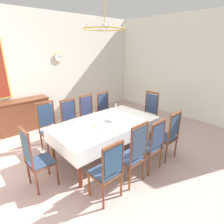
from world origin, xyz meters
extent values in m
cube|color=#BCA096|center=(0.00, 0.00, -0.02)|extent=(7.04, 5.79, 0.04)
cube|color=silver|center=(0.00, 2.93, 1.66)|extent=(7.04, 0.08, 3.32)
cube|color=silver|center=(3.56, 0.00, 1.66)|extent=(0.08, 5.79, 3.32)
cylinder|color=maroon|center=(-1.03, -0.47, 0.37)|extent=(0.07, 0.07, 0.75)
cylinder|color=brown|center=(1.03, -0.47, 0.37)|extent=(0.07, 0.07, 0.75)
cylinder|color=brown|center=(-1.03, 0.55, 0.37)|extent=(0.07, 0.07, 0.75)
cylinder|color=brown|center=(1.03, 0.55, 0.37)|extent=(0.07, 0.07, 0.75)
cube|color=brown|center=(0.00, 0.04, 0.71)|extent=(2.13, 1.10, 0.08)
cube|color=brown|center=(0.00, 0.04, 0.76)|extent=(2.25, 1.22, 0.03)
cube|color=white|center=(0.00, 0.04, 0.78)|extent=(2.27, 1.24, 0.00)
cube|color=white|center=(0.00, -0.57, 0.63)|extent=(2.27, 0.00, 0.29)
cube|color=white|center=(0.00, 0.65, 0.63)|extent=(2.27, 0.00, 0.29)
cube|color=white|center=(-1.13, 0.04, 0.63)|extent=(0.00, 1.24, 0.29)
cube|color=white|center=(1.13, 0.04, 0.63)|extent=(0.00, 1.24, 0.29)
cylinder|color=brown|center=(-1.02, -0.73, 0.22)|extent=(0.04, 0.04, 0.44)
cylinder|color=brown|center=(-0.64, -0.73, 0.22)|extent=(0.04, 0.04, 0.44)
cylinder|color=brown|center=(-1.02, -1.09, 0.22)|extent=(0.04, 0.04, 0.44)
cylinder|color=brown|center=(-0.64, -1.09, 0.22)|extent=(0.04, 0.04, 0.44)
cube|color=brown|center=(-0.83, -0.91, 0.46)|extent=(0.44, 0.42, 0.03)
cube|color=navy|center=(-0.83, -0.91, 0.48)|extent=(0.40, 0.38, 0.02)
cylinder|color=brown|center=(-1.03, -1.10, 0.75)|extent=(0.03, 0.03, 0.56)
cylinder|color=brown|center=(-0.64, -1.10, 0.75)|extent=(0.03, 0.03, 0.56)
cube|color=navy|center=(-0.83, -1.10, 0.78)|extent=(0.34, 0.02, 0.43)
cube|color=brown|center=(-0.83, -1.10, 1.03)|extent=(0.40, 0.04, 0.04)
cylinder|color=brown|center=(-0.64, 0.81, 0.22)|extent=(0.04, 0.04, 0.44)
cylinder|color=brown|center=(-1.02, 0.81, 0.22)|extent=(0.04, 0.04, 0.44)
cylinder|color=brown|center=(-0.64, 1.17, 0.22)|extent=(0.04, 0.04, 0.44)
cylinder|color=brown|center=(-1.02, 1.17, 0.22)|extent=(0.04, 0.04, 0.44)
cube|color=brown|center=(-0.83, 0.99, 0.46)|extent=(0.44, 0.42, 0.03)
cube|color=navy|center=(-0.83, 0.99, 0.48)|extent=(0.40, 0.38, 0.02)
cylinder|color=brown|center=(-0.64, 1.18, 0.81)|extent=(0.03, 0.03, 0.67)
cylinder|color=brown|center=(-1.03, 1.18, 0.81)|extent=(0.03, 0.03, 0.67)
cube|color=navy|center=(-0.83, 1.18, 0.84)|extent=(0.34, 0.02, 0.51)
cube|color=brown|center=(-0.83, 1.18, 1.14)|extent=(0.40, 0.04, 0.04)
cylinder|color=brown|center=(-0.45, -0.73, 0.22)|extent=(0.04, 0.04, 0.44)
cylinder|color=brown|center=(-0.07, -0.73, 0.22)|extent=(0.04, 0.04, 0.44)
cylinder|color=brown|center=(-0.45, -1.09, 0.22)|extent=(0.04, 0.04, 0.44)
cylinder|color=brown|center=(-0.07, -1.09, 0.22)|extent=(0.04, 0.04, 0.44)
cube|color=brown|center=(-0.26, -0.91, 0.46)|extent=(0.44, 0.42, 0.03)
cube|color=navy|center=(-0.26, -0.91, 0.48)|extent=(0.40, 0.38, 0.02)
cylinder|color=brown|center=(-0.45, -1.10, 0.82)|extent=(0.03, 0.03, 0.69)
cylinder|color=brown|center=(-0.06, -1.10, 0.82)|extent=(0.03, 0.03, 0.69)
cube|color=#2F3F52|center=(-0.26, -1.10, 0.85)|extent=(0.34, 0.02, 0.53)
cube|color=brown|center=(-0.26, -1.10, 1.16)|extent=(0.40, 0.04, 0.04)
cylinder|color=brown|center=(-0.07, 0.81, 0.22)|extent=(0.04, 0.04, 0.44)
cylinder|color=brown|center=(-0.45, 0.81, 0.22)|extent=(0.04, 0.04, 0.44)
cylinder|color=brown|center=(-0.07, 1.17, 0.22)|extent=(0.04, 0.04, 0.44)
cylinder|color=brown|center=(-0.45, 1.17, 0.22)|extent=(0.04, 0.04, 0.44)
cube|color=brown|center=(-0.26, 0.99, 0.46)|extent=(0.44, 0.42, 0.03)
cube|color=navy|center=(-0.26, 0.99, 0.48)|extent=(0.40, 0.38, 0.02)
cylinder|color=brown|center=(-0.06, 1.18, 0.78)|extent=(0.03, 0.03, 0.62)
cylinder|color=brown|center=(-0.45, 1.18, 0.78)|extent=(0.03, 0.03, 0.62)
cube|color=navy|center=(-0.26, 1.18, 0.81)|extent=(0.34, 0.02, 0.47)
cube|color=brown|center=(-0.26, 1.18, 1.09)|extent=(0.40, 0.04, 0.04)
cylinder|color=brown|center=(0.09, -0.73, 0.22)|extent=(0.04, 0.04, 0.44)
cylinder|color=brown|center=(0.47, -0.73, 0.22)|extent=(0.04, 0.04, 0.44)
cylinder|color=brown|center=(0.09, -1.09, 0.22)|extent=(0.04, 0.04, 0.44)
cylinder|color=brown|center=(0.47, -1.09, 0.22)|extent=(0.04, 0.04, 0.44)
cube|color=brown|center=(0.28, -0.91, 0.46)|extent=(0.44, 0.42, 0.03)
cube|color=navy|center=(0.28, -0.91, 0.48)|extent=(0.40, 0.38, 0.02)
cylinder|color=brown|center=(0.09, -1.10, 0.76)|extent=(0.03, 0.03, 0.59)
cylinder|color=brown|center=(0.48, -1.10, 0.76)|extent=(0.03, 0.03, 0.59)
cube|color=navy|center=(0.28, -1.10, 0.79)|extent=(0.34, 0.02, 0.45)
cube|color=brown|center=(0.28, -1.10, 1.06)|extent=(0.40, 0.04, 0.04)
cylinder|color=brown|center=(0.47, 0.81, 0.22)|extent=(0.04, 0.04, 0.44)
cylinder|color=brown|center=(0.09, 0.81, 0.22)|extent=(0.04, 0.04, 0.44)
cylinder|color=brown|center=(0.47, 1.17, 0.22)|extent=(0.04, 0.04, 0.44)
cylinder|color=brown|center=(0.09, 1.17, 0.22)|extent=(0.04, 0.04, 0.44)
cube|color=brown|center=(0.28, 0.99, 0.46)|extent=(0.44, 0.42, 0.03)
cube|color=navy|center=(0.28, 0.99, 0.48)|extent=(0.40, 0.38, 0.02)
cylinder|color=brown|center=(0.48, 1.18, 0.79)|extent=(0.03, 0.03, 0.64)
cylinder|color=brown|center=(0.09, 1.18, 0.79)|extent=(0.03, 0.03, 0.64)
cube|color=navy|center=(0.28, 1.18, 0.82)|extent=(0.34, 0.02, 0.48)
cube|color=brown|center=(0.28, 1.18, 1.11)|extent=(0.40, 0.04, 0.04)
cylinder|color=brown|center=(0.68, -0.73, 0.22)|extent=(0.04, 0.04, 0.44)
cylinder|color=brown|center=(1.06, -0.73, 0.22)|extent=(0.04, 0.04, 0.44)
cylinder|color=brown|center=(0.68, -1.09, 0.22)|extent=(0.04, 0.04, 0.44)
cylinder|color=maroon|center=(1.06, -1.09, 0.22)|extent=(0.04, 0.04, 0.44)
cube|color=brown|center=(0.87, -0.91, 0.46)|extent=(0.44, 0.42, 0.03)
cube|color=navy|center=(0.87, -0.91, 0.48)|extent=(0.40, 0.38, 0.02)
cylinder|color=brown|center=(0.68, -1.10, 0.77)|extent=(0.03, 0.03, 0.60)
cylinder|color=maroon|center=(1.07, -1.10, 0.77)|extent=(0.03, 0.03, 0.60)
cube|color=#2D3D56|center=(0.87, -1.10, 0.80)|extent=(0.34, 0.02, 0.46)
cube|color=brown|center=(0.87, -1.10, 1.07)|extent=(0.40, 0.04, 0.04)
cylinder|color=brown|center=(1.06, 0.81, 0.22)|extent=(0.04, 0.04, 0.44)
cylinder|color=brown|center=(0.68, 0.81, 0.22)|extent=(0.04, 0.04, 0.44)
cylinder|color=brown|center=(1.06, 1.17, 0.22)|extent=(0.04, 0.04, 0.44)
cylinder|color=brown|center=(0.68, 1.17, 0.22)|extent=(0.04, 0.04, 0.44)
cube|color=brown|center=(0.87, 0.99, 0.46)|extent=(0.44, 0.42, 0.03)
cube|color=navy|center=(0.87, 0.99, 0.48)|extent=(0.40, 0.38, 0.02)
cylinder|color=brown|center=(1.07, 1.18, 0.77)|extent=(0.03, 0.03, 0.60)
cylinder|color=brown|center=(0.68, 1.18, 0.77)|extent=(0.03, 0.03, 0.60)
cube|color=navy|center=(0.87, 1.18, 0.80)|extent=(0.34, 0.02, 0.46)
cube|color=brown|center=(0.87, 1.18, 1.07)|extent=(0.40, 0.04, 0.04)
cylinder|color=brown|center=(-1.29, 0.23, 0.22)|extent=(0.04, 0.04, 0.44)
cylinder|color=brown|center=(-1.29, -0.15, 0.22)|extent=(0.04, 0.04, 0.44)
cylinder|color=brown|center=(-1.65, 0.23, 0.22)|extent=(0.04, 0.04, 0.44)
cylinder|color=brown|center=(-1.65, -0.15, 0.22)|extent=(0.04, 0.04, 0.44)
cube|color=brown|center=(-1.47, 0.04, 0.46)|extent=(0.42, 0.44, 0.03)
cube|color=navy|center=(-1.47, 0.04, 0.48)|extent=(0.38, 0.40, 0.02)
cylinder|color=brown|center=(-1.66, 0.23, 0.80)|extent=(0.03, 0.03, 0.65)
cylinder|color=brown|center=(-1.66, -0.16, 0.80)|extent=(0.03, 0.03, 0.65)
cube|color=#274051|center=(-1.66, 0.04, 0.83)|extent=(0.02, 0.34, 0.50)
cube|color=brown|center=(-1.66, 0.04, 1.12)|extent=(0.04, 0.40, 0.04)
cylinder|color=brown|center=(1.29, -0.15, 0.22)|extent=(0.04, 0.04, 0.44)
cylinder|color=brown|center=(1.29, 0.23, 0.22)|extent=(0.04, 0.04, 0.44)
cylinder|color=brown|center=(1.65, -0.15, 0.22)|extent=(0.04, 0.04, 0.44)
cylinder|color=brown|center=(1.65, 0.23, 0.22)|extent=(0.04, 0.04, 0.44)
cube|color=brown|center=(1.47, 0.04, 0.46)|extent=(0.42, 0.44, 0.03)
cube|color=navy|center=(1.47, 0.04, 0.48)|extent=(0.38, 0.40, 0.02)
cylinder|color=brown|center=(1.66, -0.16, 0.82)|extent=(0.03, 0.03, 0.69)
cylinder|color=brown|center=(1.66, 0.23, 0.82)|extent=(0.03, 0.03, 0.69)
cube|color=navy|center=(1.66, 0.04, 0.85)|extent=(0.02, 0.34, 0.53)
cube|color=brown|center=(1.66, 0.04, 1.16)|extent=(0.04, 0.40, 0.04)
cylinder|color=white|center=(0.14, 0.04, 0.79)|extent=(0.17, 0.17, 0.02)
ellipsoid|color=white|center=(0.14, 0.04, 0.87)|extent=(0.30, 0.30, 0.14)
ellipsoid|color=white|center=(0.14, 0.04, 0.95)|extent=(0.27, 0.27, 0.11)
sphere|color=#487152|center=(0.14, 0.04, 1.00)|extent=(0.03, 0.03, 0.03)
cylinder|color=gold|center=(-0.31, 0.04, 0.79)|extent=(0.07, 0.07, 0.02)
cylinder|color=gold|center=(-0.31, 0.04, 0.89)|extent=(0.02, 0.02, 0.18)
cone|color=gold|center=(-0.31, 0.04, 0.98)|extent=(0.04, 0.04, 0.02)
cylinder|color=silver|center=(-0.31, 0.04, 1.04)|extent=(0.02, 0.02, 0.10)
cylinder|color=gold|center=(0.31, 0.04, 0.79)|extent=(0.07, 0.07, 0.02)
cylinder|color=gold|center=(0.31, 0.04, 0.91)|extent=(0.02, 0.02, 0.23)
cone|color=gold|center=(0.31, 0.04, 1.04)|extent=(0.04, 0.04, 0.02)
cylinder|color=silver|center=(0.31, 0.04, 1.10)|extent=(0.02, 0.02, 0.10)
cylinder|color=white|center=(-0.41, 0.50, 0.80)|extent=(0.19, 0.19, 0.05)
cylinder|color=white|center=(-0.41, 0.50, 0.81)|extent=(0.16, 0.16, 0.03)
torus|color=#487152|center=(-0.41, 0.50, 0.82)|extent=(0.18, 0.18, 0.01)
cylinder|color=white|center=(-0.11, -0.47, 0.80)|extent=(0.15, 0.15, 0.03)
cylinder|color=white|center=(-0.11, -0.47, 0.80)|extent=(0.13, 0.13, 0.02)
torus|color=#487152|center=(-0.11, -0.47, 0.81)|extent=(0.15, 0.15, 0.01)
cylinder|color=white|center=(-0.39, -0.42, 0.80)|extent=(0.17, 0.17, 0.03)
cylinder|color=white|center=(-0.39, -0.42, 0.80)|extent=(0.14, 0.14, 0.02)
torus|color=#487152|center=(-0.39, -0.42, 0.81)|extent=(0.16, 0.16, 0.01)
cube|color=gold|center=(-0.55, 0.46, 0.78)|extent=(0.03, 0.14, 0.00)
ellipsoid|color=gold|center=(-0.53, 0.54, 0.79)|extent=(0.03, 0.05, 0.01)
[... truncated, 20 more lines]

